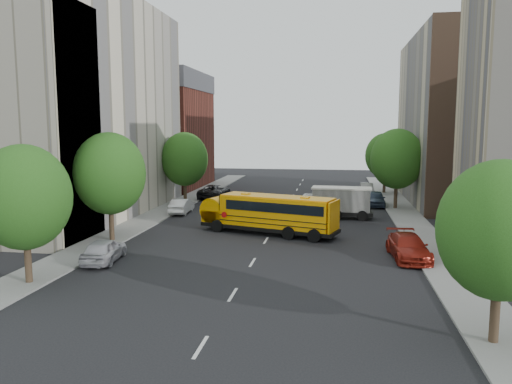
% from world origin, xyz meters
% --- Properties ---
extents(ground, '(120.00, 120.00, 0.00)m').
position_xyz_m(ground, '(0.00, 0.00, 0.00)').
color(ground, black).
rests_on(ground, ground).
extents(sidewalk_left, '(3.00, 80.00, 0.12)m').
position_xyz_m(sidewalk_left, '(-11.50, 5.00, 0.06)').
color(sidewalk_left, slate).
rests_on(sidewalk_left, ground).
extents(sidewalk_right, '(3.00, 80.00, 0.12)m').
position_xyz_m(sidewalk_right, '(11.50, 5.00, 0.06)').
color(sidewalk_right, slate).
rests_on(sidewalk_right, ground).
extents(lane_markings, '(0.15, 64.00, 0.01)m').
position_xyz_m(lane_markings, '(0.00, 10.00, 0.01)').
color(lane_markings, silver).
rests_on(lane_markings, ground).
extents(building_left_cream, '(10.00, 26.00, 20.00)m').
position_xyz_m(building_left_cream, '(-18.00, 6.00, 10.00)').
color(building_left_cream, beige).
rests_on(building_left_cream, ground).
extents(building_left_redbrick, '(10.00, 15.00, 13.00)m').
position_xyz_m(building_left_redbrick, '(-18.00, 28.00, 6.50)').
color(building_left_redbrick, maroon).
rests_on(building_left_redbrick, ground).
extents(building_left_near, '(10.00, 7.00, 17.00)m').
position_xyz_m(building_left_near, '(-18.00, -4.50, 8.50)').
color(building_left_near, '#B6AB8D').
rests_on(building_left_near, ground).
extents(building_right_far, '(10.00, 22.00, 18.00)m').
position_xyz_m(building_right_far, '(18.00, 20.00, 9.00)').
color(building_right_far, '#B6AB8D').
rests_on(building_right_far, ground).
extents(building_right_sidewall, '(10.10, 0.30, 18.00)m').
position_xyz_m(building_right_sidewall, '(18.00, 9.00, 9.00)').
color(building_right_sidewall, brown).
rests_on(building_right_sidewall, ground).
extents(street_tree_0, '(4.80, 4.80, 7.41)m').
position_xyz_m(street_tree_0, '(-11.00, -14.00, 4.64)').
color(street_tree_0, '#38281C').
rests_on(street_tree_0, ground).
extents(street_tree_1, '(5.12, 5.12, 7.90)m').
position_xyz_m(street_tree_1, '(-11.00, -4.00, 4.95)').
color(street_tree_1, '#38281C').
rests_on(street_tree_1, ground).
extents(street_tree_2, '(4.99, 4.99, 7.71)m').
position_xyz_m(street_tree_2, '(-11.00, 14.00, 4.83)').
color(street_tree_2, '#38281C').
rests_on(street_tree_2, ground).
extents(street_tree_3, '(4.61, 4.61, 7.11)m').
position_xyz_m(street_tree_3, '(11.00, -18.00, 4.45)').
color(street_tree_3, '#38281C').
rests_on(street_tree_3, ground).
extents(street_tree_4, '(5.25, 5.25, 8.10)m').
position_xyz_m(street_tree_4, '(11.00, 14.00, 5.08)').
color(street_tree_4, '#38281C').
rests_on(street_tree_4, ground).
extents(street_tree_5, '(4.86, 4.86, 7.51)m').
position_xyz_m(street_tree_5, '(11.00, 26.00, 4.70)').
color(street_tree_5, '#38281C').
rests_on(street_tree_5, ground).
extents(school_bus, '(11.13, 5.61, 3.08)m').
position_xyz_m(school_bus, '(-0.22, 0.42, 1.72)').
color(school_bus, black).
rests_on(school_bus, ground).
extents(safari_truck, '(6.74, 2.80, 2.83)m').
position_xyz_m(safari_truck, '(5.09, 8.04, 1.50)').
color(safari_truck, black).
rests_on(safari_truck, ground).
extents(parked_car_0, '(2.21, 4.54, 1.49)m').
position_xyz_m(parked_car_0, '(-9.04, -9.31, 0.75)').
color(parked_car_0, '#B4B3BA').
rests_on(parked_car_0, ground).
extents(parked_car_1, '(1.68, 4.37, 1.42)m').
position_xyz_m(parked_car_1, '(-9.60, 8.22, 0.71)').
color(parked_car_1, silver).
rests_on(parked_car_1, ground).
extents(parked_car_2, '(3.05, 5.91, 1.59)m').
position_xyz_m(parked_car_2, '(-8.90, 18.62, 0.80)').
color(parked_car_2, black).
rests_on(parked_car_2, ground).
extents(parked_car_3, '(2.58, 5.44, 1.53)m').
position_xyz_m(parked_car_3, '(9.55, -5.62, 0.77)').
color(parked_car_3, maroon).
rests_on(parked_car_3, ground).
extents(parked_car_4, '(2.03, 4.69, 1.57)m').
position_xyz_m(parked_car_4, '(9.19, 15.62, 0.79)').
color(parked_car_4, '#324259').
rests_on(parked_car_4, ground).
extents(parked_car_5, '(1.61, 4.29, 1.40)m').
position_xyz_m(parked_car_5, '(8.80, 24.67, 0.70)').
color(parked_car_5, gray).
rests_on(parked_car_5, ground).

